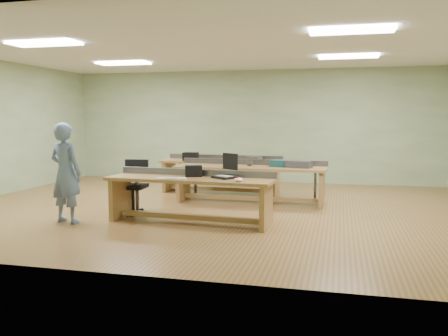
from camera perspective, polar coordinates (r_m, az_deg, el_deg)
The scene contains 21 objects.
floor at distance 9.16m, azimuth -1.51°, elevation -4.80°, with size 10.00×10.00×0.00m, color olive.
ceiling at distance 9.09m, azimuth -1.57°, elevation 14.11°, with size 10.00×10.00×0.00m, color silver.
wall_back at distance 12.90m, azimuth 3.17°, elevation 5.05°, with size 10.00×0.04×3.00m, color #A4BA8D.
wall_front at distance 5.25m, azimuth -13.15°, elevation 3.42°, with size 10.00×0.04×3.00m, color #A4BA8D.
fluor_panels at distance 9.08m, azimuth -1.57°, elevation 13.92°, with size 6.20×3.50×0.03m.
workbench_front at distance 7.82m, azimuth -4.07°, elevation -2.58°, with size 2.82×0.93×0.86m.
workbench_mid at distance 9.64m, azimuth 3.19°, elevation -0.89°, with size 3.08×0.86×0.86m.
workbench_back at distance 10.87m, azimuth -0.36°, elevation -0.13°, with size 2.79×0.87×0.86m.
person at distance 8.18m, azimuth -18.50°, elevation -0.58°, with size 0.60×0.40×1.65m, color #6C89B0.
laptop_base at distance 7.67m, azimuth 0.04°, elevation -1.12°, with size 0.34×0.28×0.04m, color black.
laptop_screen at distance 7.74m, azimuth 0.76°, elevation 0.80°, with size 0.34×0.02×0.27m, color black.
keyboard at distance 7.58m, azimuth -6.36°, elevation -1.28°, with size 0.47×0.16×0.03m, color beige.
trackball_mouse at distance 7.27m, azimuth 1.76°, elevation -1.40°, with size 0.13×0.16×0.07m, color white.
camera_bag at distance 7.91m, azimuth -3.69°, elevation -0.36°, with size 0.27×0.18×0.19m, color black.
task_chair at distance 8.73m, azimuth -10.79°, elevation -3.09°, with size 0.55×0.55×0.97m.
parts_bin_teal at distance 9.58m, azimuth 6.75°, elevation 0.56°, with size 0.38×0.28×0.13m, color #133A3F.
parts_bin_grey at distance 9.46m, azimuth 9.02°, elevation 0.47°, with size 0.49×0.31×0.13m, color #313133.
mug at distance 9.64m, azimuth 3.09°, elevation 0.54°, with size 0.13×0.13×0.10m, color #313133.
drinks_can at distance 9.66m, azimuth 1.10°, elevation 0.59°, with size 0.06×0.06×0.11m, color silver.
storage_box_back at distance 10.88m, azimuth -4.05°, elevation 1.39°, with size 0.33×0.23×0.19m, color black.
tray_back at distance 10.62m, azimuth 3.70°, elevation 1.09°, with size 0.30×0.22×0.12m, color #313133.
Camera 1 is at (2.37, -8.68, 1.73)m, focal length 38.00 mm.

